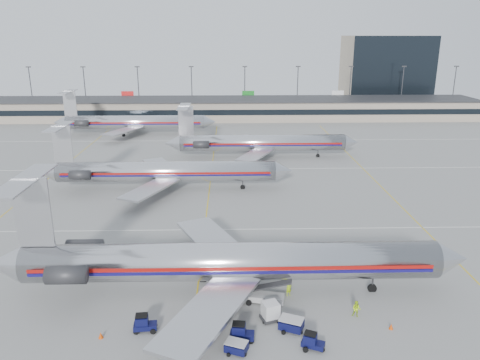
{
  "coord_description": "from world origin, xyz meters",
  "views": [
    {
      "loc": [
        3.36,
        -48.92,
        25.47
      ],
      "look_at": [
        5.04,
        18.2,
        4.5
      ],
      "focal_mm": 35.0,
      "sensor_mm": 36.0,
      "label": 1
    }
  ],
  "objects_px": {
    "jet_foreground": "(222,261)",
    "jet_second_row": "(161,171)",
    "uld_container": "(271,311)",
    "belt_loader": "(264,296)",
    "tug_center": "(241,333)"
  },
  "relations": [
    {
      "from": "uld_container",
      "to": "belt_loader",
      "type": "bearing_deg",
      "value": 76.83
    },
    {
      "from": "jet_foreground",
      "to": "jet_second_row",
      "type": "xyz_separation_m",
      "value": [
        -10.66,
        33.92,
        -0.41
      ]
    },
    {
      "from": "tug_center",
      "to": "belt_loader",
      "type": "relative_size",
      "value": 0.44
    },
    {
      "from": "belt_loader",
      "to": "tug_center",
      "type": "bearing_deg",
      "value": -99.32
    },
    {
      "from": "jet_second_row",
      "to": "belt_loader",
      "type": "distance_m",
      "value": 38.67
    },
    {
      "from": "jet_second_row",
      "to": "tug_center",
      "type": "xyz_separation_m",
      "value": [
        12.35,
        -41.69,
        -2.49
      ]
    },
    {
      "from": "uld_container",
      "to": "belt_loader",
      "type": "distance_m",
      "value": 3.14
    },
    {
      "from": "jet_second_row",
      "to": "uld_container",
      "type": "distance_m",
      "value": 41.66
    },
    {
      "from": "jet_foreground",
      "to": "uld_container",
      "type": "relative_size",
      "value": 23.15
    },
    {
      "from": "jet_foreground",
      "to": "belt_loader",
      "type": "bearing_deg",
      "value": -21.83
    },
    {
      "from": "jet_foreground",
      "to": "belt_loader",
      "type": "xyz_separation_m",
      "value": [
        4.21,
        -1.68,
        -3.0
      ]
    },
    {
      "from": "jet_second_row",
      "to": "uld_container",
      "type": "relative_size",
      "value": 20.59
    },
    {
      "from": "belt_loader",
      "to": "jet_foreground",
      "type": "bearing_deg",
      "value": 171.31
    },
    {
      "from": "uld_container",
      "to": "jet_foreground",
      "type": "bearing_deg",
      "value": 114.07
    },
    {
      "from": "jet_foreground",
      "to": "tug_center",
      "type": "distance_m",
      "value": 8.47
    }
  ]
}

